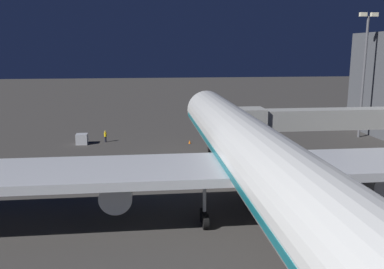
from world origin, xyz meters
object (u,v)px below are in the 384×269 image
(baggage_container_far_row, at_px, (82,139))
(traffic_cone_nose_starboard, at_px, (190,142))
(airliner_at_gate, at_px, (260,164))
(traffic_cone_nose_port, at_px, (218,141))
(ground_crew_near_nose_gear, at_px, (105,136))
(apron_floodlight_mast, at_px, (364,67))
(jet_bridge, at_px, (323,119))

(baggage_container_far_row, height_order, traffic_cone_nose_starboard, baggage_container_far_row)
(airliner_at_gate, distance_m, traffic_cone_nose_port, 30.82)
(ground_crew_near_nose_gear, bearing_deg, traffic_cone_nose_starboard, 168.86)
(airliner_at_gate, relative_size, ground_crew_near_nose_gear, 35.54)
(ground_crew_near_nose_gear, distance_m, traffic_cone_nose_port, 17.32)
(baggage_container_far_row, distance_m, ground_crew_near_nose_gear, 3.54)
(apron_floodlight_mast, bearing_deg, airliner_at_gate, 51.29)
(apron_floodlight_mast, bearing_deg, traffic_cone_nose_starboard, 3.09)
(airliner_at_gate, height_order, ground_crew_near_nose_gear, airliner_at_gate)
(airliner_at_gate, bearing_deg, traffic_cone_nose_port, -94.15)
(baggage_container_far_row, distance_m, traffic_cone_nose_starboard, 16.17)
(airliner_at_gate, bearing_deg, jet_bridge, -125.43)
(jet_bridge, height_order, ground_crew_near_nose_gear, jet_bridge)
(traffic_cone_nose_port, bearing_deg, traffic_cone_nose_starboard, 0.00)
(apron_floodlight_mast, height_order, ground_crew_near_nose_gear, apron_floodlight_mast)
(jet_bridge, relative_size, apron_floodlight_mast, 1.29)
(airliner_at_gate, distance_m, ground_crew_near_nose_gear, 36.32)
(jet_bridge, xyz_separation_m, apron_floodlight_mast, (-12.22, -13.15, 5.78))
(jet_bridge, bearing_deg, baggage_container_far_row, -22.55)
(ground_crew_near_nose_gear, bearing_deg, traffic_cone_nose_port, 171.68)
(airliner_at_gate, height_order, baggage_container_far_row, airliner_at_gate)
(jet_bridge, distance_m, ground_crew_near_nose_gear, 31.87)
(apron_floodlight_mast, xyz_separation_m, traffic_cone_nose_port, (23.30, 1.50, -10.92))
(traffic_cone_nose_port, bearing_deg, apron_floodlight_mast, -176.33)
(jet_bridge, bearing_deg, apron_floodlight_mast, -132.89)
(airliner_at_gate, bearing_deg, baggage_container_far_row, -60.07)
(ground_crew_near_nose_gear, bearing_deg, apron_floodlight_mast, 178.57)
(jet_bridge, relative_size, ground_crew_near_nose_gear, 14.08)
(airliner_at_gate, relative_size, traffic_cone_nose_port, 115.09)
(ground_crew_near_nose_gear, bearing_deg, airliner_at_gate, 114.44)
(ground_crew_near_nose_gear, relative_size, traffic_cone_nose_port, 3.24)
(traffic_cone_nose_starboard, bearing_deg, ground_crew_near_nose_gear, -11.14)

